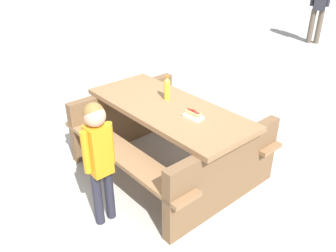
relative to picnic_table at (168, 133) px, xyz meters
name	(u,v)px	position (x,y,z in m)	size (l,w,h in m)	color
ground_plane	(168,168)	(0.00, 0.00, -0.44)	(30.00, 30.00, 0.00)	#B7B2A8
picnic_table	(168,133)	(0.00, 0.00, 0.00)	(2.11, 1.84, 0.75)	olive
soda_bottle	(167,89)	(-0.15, 0.06, 0.42)	(0.06, 0.06, 0.26)	yellow
hotdog_tray	(193,115)	(0.33, 0.10, 0.34)	(0.20, 0.16, 0.08)	white
child_in_coat	(98,150)	(0.47, -0.83, 0.28)	(0.20, 0.27, 1.14)	#262633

